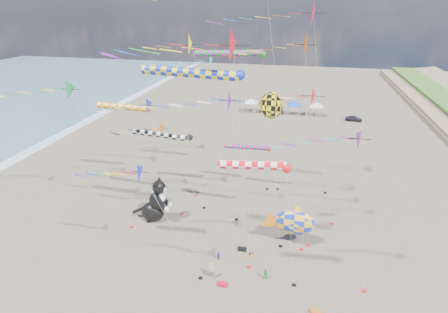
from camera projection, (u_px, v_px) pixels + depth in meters
delta_kite_0 at (290, 48)px, 29.92m from camera, size 9.58×2.13×21.72m
delta_kite_1 at (200, 62)px, 46.33m from camera, size 10.92×2.05×18.08m
delta_kite_2 at (143, 108)px, 38.49m from camera, size 9.42×2.04×14.60m
delta_kite_3 at (302, 14)px, 39.66m from camera, size 16.54×3.21×24.52m
delta_kite_5 at (307, 98)px, 36.01m from camera, size 12.00×2.80×16.47m
delta_kite_6 at (216, 48)px, 26.66m from camera, size 13.39×2.90×22.40m
delta_kite_7 at (65, 93)px, 35.33m from camera, size 13.22×2.23×16.95m
delta_kite_8 at (188, 46)px, 34.94m from camera, size 13.60×2.37×21.45m
delta_kite_9 at (345, 144)px, 26.51m from camera, size 8.99×1.88×15.38m
delta_kite_10 at (155, 129)px, 44.58m from camera, size 10.74×1.76×10.35m
delta_kite_11 at (140, 174)px, 29.76m from camera, size 10.52×1.96×11.84m
delta_kite_12 at (221, 102)px, 30.02m from camera, size 9.82×2.20×17.46m
windsock_0 at (232, 54)px, 42.50m from camera, size 10.07×0.85×18.67m
windsock_1 at (249, 147)px, 47.17m from camera, size 7.83×0.68×6.37m
windsock_2 at (164, 136)px, 41.43m from camera, size 8.89×0.72×9.86m
windsock_3 at (256, 166)px, 28.21m from camera, size 7.29×0.74×12.22m
windsock_4 at (195, 74)px, 29.84m from camera, size 10.44×0.87×18.83m
windsock_5 at (127, 108)px, 45.69m from camera, size 8.76×0.85×11.80m
angelfish_kite at (269, 107)px, 33.54m from camera, size 3.74×3.02×16.20m
cat_inflatable at (154, 199)px, 40.89m from camera, size 4.21×2.15×5.64m
fish_inflatable at (294, 222)px, 36.89m from camera, size 5.86×2.51×4.87m
person_adult at (212, 270)px, 32.78m from camera, size 0.74×0.63×1.72m
child_green at (266, 275)px, 32.71m from camera, size 0.55×0.44×1.09m
child_blue at (218, 256)px, 35.27m from camera, size 0.52×0.59×0.95m
kite_bag_0 at (293, 218)px, 42.06m from camera, size 0.90×0.44×0.30m
kite_bag_1 at (242, 249)px, 36.72m from camera, size 0.90×0.44×0.30m
kite_bag_2 at (222, 284)px, 32.11m from camera, size 0.90×0.44×0.30m
kite_bag_3 at (316, 312)px, 29.24m from camera, size 0.90×0.44×0.30m
tent_row at (283, 101)px, 80.65m from camera, size 19.20×4.20×3.80m
parked_car at (354, 118)px, 76.68m from camera, size 3.71×1.77×1.22m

